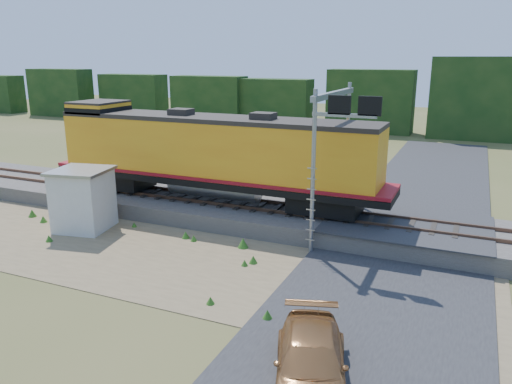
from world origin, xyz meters
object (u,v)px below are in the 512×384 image
at_px(signal_gantry, 337,126).
at_px(locomotive, 209,153).
at_px(car, 311,363).
at_px(shed, 83,199).

bearing_deg(signal_gantry, locomotive, 174.40).
relative_size(signal_gantry, car, 1.53).
bearing_deg(locomotive, signal_gantry, -5.60).
xyz_separation_m(shed, signal_gantry, (11.03, 3.69, 3.60)).
relative_size(locomotive, shed, 6.18).
bearing_deg(car, locomotive, 111.19).
height_order(locomotive, shed, locomotive).
distance_m(locomotive, signal_gantry, 6.95).
distance_m(shed, signal_gantry, 12.17).
bearing_deg(car, signal_gantry, 84.94).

